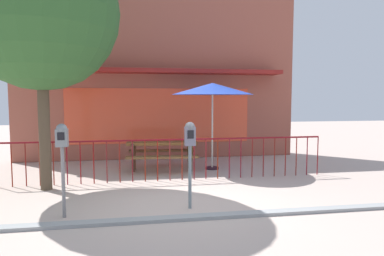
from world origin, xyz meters
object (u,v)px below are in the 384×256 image
at_px(parking_meter_near, 62,145).
at_px(street_tree, 40,12).
at_px(patio_umbrella, 212,89).
at_px(picnic_table_left, 162,147).
at_px(parking_meter_far, 190,142).

bearing_deg(parking_meter_near, street_tree, 110.71).
height_order(parking_meter_near, street_tree, street_tree).
bearing_deg(street_tree, patio_umbrella, 20.68).
bearing_deg(picnic_table_left, patio_umbrella, -3.46).
distance_m(picnic_table_left, parking_meter_near, 3.89).
height_order(parking_meter_far, street_tree, street_tree).
xyz_separation_m(patio_umbrella, parking_meter_far, (-1.13, -3.19, -0.98)).
xyz_separation_m(patio_umbrella, street_tree, (-3.88, -1.46, 1.48)).
xyz_separation_m(picnic_table_left, patio_umbrella, (1.34, -0.08, 1.52)).
xyz_separation_m(parking_meter_near, parking_meter_far, (2.05, 0.11, -0.01)).
height_order(patio_umbrella, parking_meter_near, patio_umbrella).
bearing_deg(street_tree, picnic_table_left, 31.32).
distance_m(parking_meter_near, parking_meter_far, 2.06).
bearing_deg(patio_umbrella, street_tree, -159.32).
height_order(picnic_table_left, parking_meter_far, parking_meter_far).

